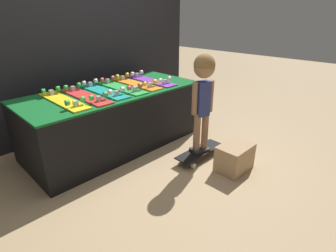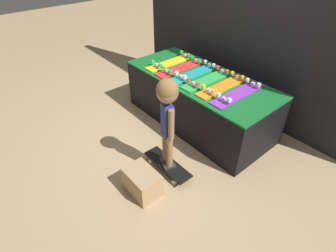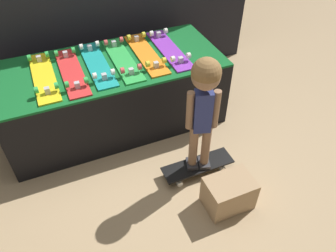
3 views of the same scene
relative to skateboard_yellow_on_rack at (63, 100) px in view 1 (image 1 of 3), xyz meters
name	(u,v)px [view 1 (image 1 of 3)]	position (x,y,z in m)	size (l,w,h in m)	color
ground_plane	(144,159)	(0.57, -0.51, -0.69)	(16.00, 16.00, 0.00)	tan
back_wall	(75,40)	(0.57, 0.73, 0.47)	(3.70, 0.10, 2.34)	black
display_rack	(115,118)	(0.57, 0.00, -0.36)	(2.02, 0.89, 0.68)	black
skateboard_yellow_on_rack	(63,100)	(0.00, 0.00, 0.00)	(0.18, 0.79, 0.09)	yellow
skateboard_red_on_rack	(85,95)	(0.23, -0.02, 0.00)	(0.18, 0.79, 0.09)	red
skateboard_teal_on_rack	(103,90)	(0.46, 0.02, 0.00)	(0.18, 0.79, 0.09)	teal
skateboard_green_on_rack	(121,87)	(0.69, 0.00, 0.00)	(0.18, 0.79, 0.09)	green
skateboard_orange_on_rack	(135,83)	(0.92, 0.02, 0.00)	(0.18, 0.79, 0.09)	orange
skateboard_purple_on_rack	(150,80)	(1.15, 0.01, 0.00)	(0.18, 0.79, 0.09)	purple
skateboard_on_floor	(200,152)	(1.02, -0.93, -0.62)	(0.62, 0.19, 0.09)	black
child	(203,86)	(1.02, -0.93, 0.12)	(0.24, 0.21, 1.03)	#2D2D33
storage_box	(235,157)	(1.09, -1.32, -0.56)	(0.37, 0.26, 0.27)	tan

